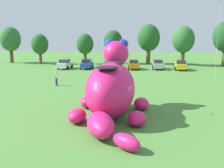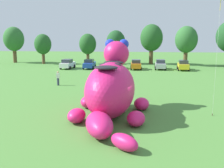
% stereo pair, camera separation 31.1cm
% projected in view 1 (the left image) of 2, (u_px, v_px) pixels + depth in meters
% --- Properties ---
extents(ground_plane, '(160.00, 160.00, 0.00)m').
position_uv_depth(ground_plane, '(115.00, 118.00, 18.69)').
color(ground_plane, '#4C8438').
extents(giant_inflatable_creature, '(5.67, 10.90, 5.57)m').
position_uv_depth(giant_inflatable_creature, '(111.00, 89.00, 18.92)').
color(giant_inflatable_creature, '#E01E6B').
rests_on(giant_inflatable_creature, ground).
extents(car_white, '(2.14, 4.20, 1.72)m').
position_uv_depth(car_white, '(65.00, 64.00, 46.74)').
color(car_white, white).
rests_on(car_white, ground).
extents(car_blue, '(1.98, 4.12, 1.72)m').
position_uv_depth(car_blue, '(87.00, 64.00, 46.72)').
color(car_blue, '#2347B7').
rests_on(car_blue, ground).
extents(car_green, '(2.25, 4.25, 1.72)m').
position_uv_depth(car_green, '(112.00, 64.00, 46.91)').
color(car_green, '#1E7238').
rests_on(car_green, ground).
extents(car_orange, '(2.08, 4.17, 1.72)m').
position_uv_depth(car_orange, '(134.00, 64.00, 46.07)').
color(car_orange, orange).
rests_on(car_orange, ground).
extents(car_silver, '(2.03, 4.15, 1.72)m').
position_uv_depth(car_silver, '(158.00, 64.00, 46.08)').
color(car_silver, '#B7BABF').
rests_on(car_silver, ground).
extents(car_yellow, '(2.15, 4.20, 1.72)m').
position_uv_depth(car_yellow, '(181.00, 65.00, 45.06)').
color(car_yellow, yellow).
rests_on(car_yellow, ground).
extents(tree_far_left, '(4.42, 4.42, 7.85)m').
position_uv_depth(tree_far_left, '(10.00, 39.00, 56.66)').
color(tree_far_left, brown).
rests_on(tree_far_left, ground).
extents(tree_left, '(3.53, 3.53, 6.27)m').
position_uv_depth(tree_left, '(40.00, 44.00, 54.26)').
color(tree_left, brown).
rests_on(tree_left, ground).
extents(tree_mid_left, '(3.57, 3.57, 6.33)m').
position_uv_depth(tree_mid_left, '(85.00, 44.00, 54.28)').
color(tree_mid_left, brown).
rests_on(tree_mid_left, ground).
extents(tree_centre_left, '(3.96, 3.96, 7.03)m').
position_uv_depth(tree_centre_left, '(113.00, 42.00, 54.88)').
color(tree_centre_left, brown).
rests_on(tree_centre_left, ground).
extents(tree_centre, '(4.66, 4.66, 8.27)m').
position_uv_depth(tree_centre, '(149.00, 38.00, 54.17)').
color(tree_centre, brown).
rests_on(tree_centre, ground).
extents(tree_centre_right, '(4.39, 4.39, 7.79)m').
position_uv_depth(tree_centre_right, '(183.00, 40.00, 51.46)').
color(tree_centre_right, brown).
rests_on(tree_centre_right, ground).
extents(spectator_near_inflatable, '(0.38, 0.26, 1.71)m').
position_uv_depth(spectator_near_inflatable, '(111.00, 85.00, 26.45)').
color(spectator_near_inflatable, black).
rests_on(spectator_near_inflatable, ground).
extents(spectator_mid_field, '(0.38, 0.26, 1.71)m').
position_uv_depth(spectator_mid_field, '(56.00, 78.00, 30.84)').
color(spectator_mid_field, '#2D334C').
rests_on(spectator_mid_field, ground).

